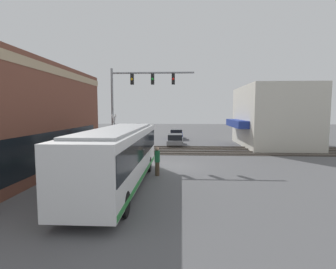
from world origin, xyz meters
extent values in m
plane|color=#565659|center=(0.00, 0.00, 0.00)|extent=(120.00, 120.00, 0.00)
cube|color=tan|center=(-2.75, 7.65, 6.63)|extent=(17.24, 0.36, 0.50)
cube|color=black|center=(-2.75, 7.55, 1.70)|extent=(14.31, 0.12, 2.20)
cube|color=beige|center=(11.81, -11.02, 3.43)|extent=(10.76, 7.05, 6.87)
cube|color=navy|center=(11.81, -6.95, 2.60)|extent=(7.53, 1.20, 0.80)
cube|color=white|center=(-5.35, 2.80, 1.74)|extent=(11.47, 2.55, 2.63)
cube|color=black|center=(-5.35, 2.80, 2.13)|extent=(11.24, 2.59, 1.10)
cube|color=#288438|center=(-5.35, 2.80, 0.59)|extent=(11.24, 2.58, 0.24)
cube|color=#A5A8AA|center=(-5.35, 2.80, 3.11)|extent=(9.75, 2.17, 0.12)
cylinder|color=black|center=(-1.82, 2.80, 0.50)|extent=(1.00, 2.57, 1.00)
cylinder|color=black|center=(-9.28, 2.80, 0.50)|extent=(1.00, 2.57, 1.00)
cylinder|color=gray|center=(3.87, 5.57, 3.87)|extent=(0.20, 0.20, 7.75)
cylinder|color=gray|center=(3.87, 1.99, 7.35)|extent=(0.16, 7.16, 0.16)
cube|color=black|center=(3.87, 3.78, 6.80)|extent=(0.30, 0.27, 0.90)
sphere|color=yellow|center=(3.70, 3.78, 6.80)|extent=(0.20, 0.20, 0.20)
cube|color=black|center=(3.87, 1.99, 6.80)|extent=(0.30, 0.27, 0.90)
sphere|color=green|center=(3.70, 1.99, 6.80)|extent=(0.20, 0.20, 0.20)
cube|color=black|center=(3.87, 0.20, 6.80)|extent=(0.30, 0.27, 0.90)
sphere|color=red|center=(3.70, 0.20, 6.80)|extent=(0.20, 0.20, 0.20)
cylinder|color=gray|center=(3.07, 5.23, 1.80)|extent=(0.14, 0.14, 3.60)
cube|color=white|center=(3.07, 5.23, 3.10)|extent=(1.41, 0.06, 1.41)
cube|color=white|center=(3.07, 5.23, 3.10)|extent=(1.41, 0.06, 1.41)
cylinder|color=#38383A|center=(3.07, 5.23, 2.30)|extent=(0.08, 0.90, 0.08)
sphere|color=red|center=(3.02, 4.78, 2.30)|extent=(0.28, 0.28, 0.28)
sphere|color=red|center=(3.02, 5.68, 2.30)|extent=(0.28, 0.28, 0.28)
cube|color=#332D28|center=(6.00, 0.00, 0.01)|extent=(2.60, 60.00, 0.03)
cube|color=#6B6056|center=(5.28, 0.00, 0.07)|extent=(0.07, 60.00, 0.15)
cube|color=#6B6056|center=(6.72, 0.00, 0.07)|extent=(0.07, 60.00, 0.15)
cube|color=#332D28|center=(9.20, 0.00, 0.01)|extent=(2.60, 60.00, 0.03)
cube|color=#6B6056|center=(8.48, 0.00, 0.07)|extent=(0.07, 60.00, 0.15)
cube|color=#6B6056|center=(9.92, 0.00, 0.07)|extent=(0.07, 60.00, 0.15)
cube|color=slate|center=(11.61, 0.20, 0.50)|extent=(4.52, 1.80, 0.49)
cube|color=black|center=(11.38, 0.20, 1.05)|extent=(2.49, 1.62, 0.61)
cylinder|color=black|center=(13.01, 0.20, 0.32)|extent=(0.64, 1.82, 0.64)
cylinder|color=black|center=(10.21, 0.20, 0.32)|extent=(0.64, 1.82, 0.64)
cube|color=navy|center=(18.62, 0.20, 0.52)|extent=(4.73, 1.80, 0.52)
cube|color=black|center=(18.38, 0.20, 1.10)|extent=(2.60, 1.62, 0.64)
cylinder|color=black|center=(20.08, 0.20, 0.32)|extent=(0.64, 1.82, 0.64)
cylinder|color=black|center=(17.15, 0.20, 0.32)|extent=(0.64, 1.82, 0.64)
cylinder|color=black|center=(2.65, 4.17, 0.43)|extent=(0.28, 0.28, 0.85)
cylinder|color=#195933|center=(2.65, 4.17, 1.21)|extent=(0.34, 0.34, 0.71)
sphere|color=tan|center=(2.65, 4.17, 1.67)|extent=(0.23, 0.23, 0.23)
cylinder|color=#473828|center=(-2.81, 0.98, 0.43)|extent=(0.28, 0.28, 0.87)
cylinder|color=#195933|center=(-2.81, 0.98, 1.23)|extent=(0.34, 0.34, 0.72)
sphere|color=tan|center=(-2.81, 0.98, 1.71)|extent=(0.24, 0.24, 0.24)
camera|label=1|loc=(-19.02, -0.56, 4.12)|focal=28.00mm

